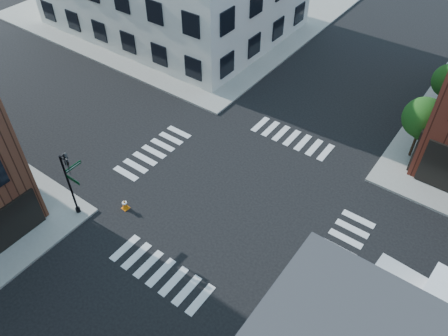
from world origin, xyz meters
name	(u,v)px	position (x,y,z in m)	size (l,w,h in m)	color
ground	(236,195)	(0.00, 0.00, 0.00)	(120.00, 120.00, 0.00)	black
sidewalk_nw	(190,2)	(-21.00, 21.00, 0.07)	(30.00, 30.00, 0.15)	gray
tree_near	(424,120)	(7.56, 9.98, 3.16)	(2.69, 2.69, 4.49)	black
signal_pole	(70,179)	(-6.72, -6.68, 2.86)	(1.29, 1.24, 4.60)	black
traffic_cone	(125,204)	(-4.81, -4.87, 0.36)	(0.44, 0.44, 0.75)	orange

